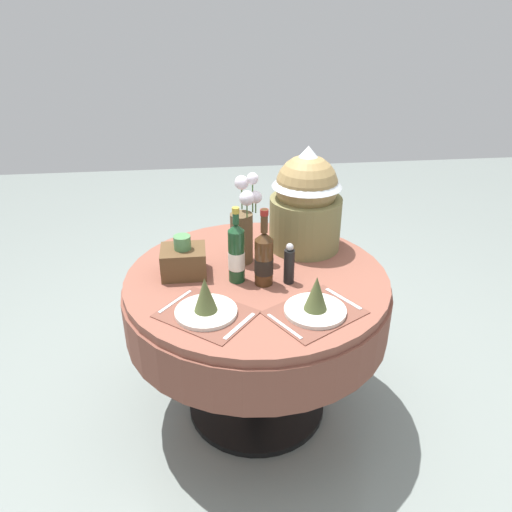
% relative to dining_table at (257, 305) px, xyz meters
% --- Properties ---
extents(ground, '(8.00, 8.00, 0.00)m').
position_rel_dining_table_xyz_m(ground, '(0.00, 0.00, -0.60)').
color(ground, gray).
extents(dining_table, '(1.17, 1.17, 0.76)m').
position_rel_dining_table_xyz_m(dining_table, '(0.00, 0.00, 0.00)').
color(dining_table, brown).
rests_on(dining_table, ground).
extents(place_setting_left, '(0.43, 0.42, 0.16)m').
position_rel_dining_table_xyz_m(place_setting_left, '(-0.23, -0.28, 0.20)').
color(place_setting_left, brown).
rests_on(place_setting_left, dining_table).
extents(place_setting_right, '(0.43, 0.40, 0.16)m').
position_rel_dining_table_xyz_m(place_setting_right, '(0.19, -0.32, 0.20)').
color(place_setting_right, brown).
rests_on(place_setting_right, dining_table).
extents(flower_vase, '(0.14, 0.17, 0.41)m').
position_rel_dining_table_xyz_m(flower_vase, '(-0.04, 0.14, 0.33)').
color(flower_vase, brown).
rests_on(flower_vase, dining_table).
extents(wine_bottle_left, '(0.08, 0.08, 0.34)m').
position_rel_dining_table_xyz_m(wine_bottle_left, '(0.02, -0.07, 0.28)').
color(wine_bottle_left, '#422814').
rests_on(wine_bottle_left, dining_table).
extents(wine_bottle_right, '(0.07, 0.07, 0.34)m').
position_rel_dining_table_xyz_m(wine_bottle_right, '(-0.09, -0.03, 0.29)').
color(wine_bottle_right, '#194223').
rests_on(wine_bottle_right, dining_table).
extents(pepper_mill, '(0.04, 0.04, 0.18)m').
position_rel_dining_table_xyz_m(pepper_mill, '(0.13, -0.07, 0.24)').
color(pepper_mill, black).
rests_on(pepper_mill, dining_table).
extents(gift_tub_back_right, '(0.34, 0.34, 0.50)m').
position_rel_dining_table_xyz_m(gift_tub_back_right, '(0.26, 0.26, 0.42)').
color(gift_tub_back_right, olive).
rests_on(gift_tub_back_right, dining_table).
extents(woven_basket_side_left, '(0.19, 0.16, 0.18)m').
position_rel_dining_table_xyz_m(woven_basket_side_left, '(-0.31, 0.05, 0.22)').
color(woven_basket_side_left, brown).
rests_on(woven_basket_side_left, dining_table).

